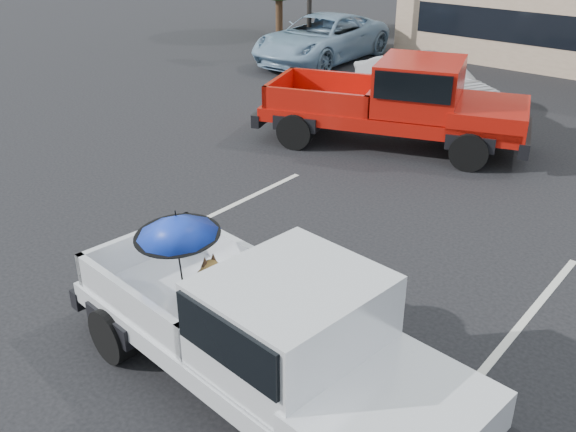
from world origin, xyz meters
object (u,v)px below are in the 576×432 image
(silver_sedan, at_px, (426,87))
(red_pickup, at_px, (410,100))
(silver_pickup, at_px, (277,333))
(blue_suv, at_px, (321,39))

(silver_sedan, bearing_deg, red_pickup, -139.37)
(red_pickup, height_order, silver_sedan, red_pickup)
(silver_pickup, bearing_deg, silver_sedan, 116.20)
(red_pickup, relative_size, blue_suv, 1.13)
(silver_sedan, distance_m, blue_suv, 7.17)
(silver_pickup, relative_size, blue_suv, 0.96)
(red_pickup, bearing_deg, blue_suv, 119.97)
(silver_pickup, height_order, red_pickup, red_pickup)
(red_pickup, distance_m, silver_sedan, 2.87)
(blue_suv, bearing_deg, silver_sedan, -31.95)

